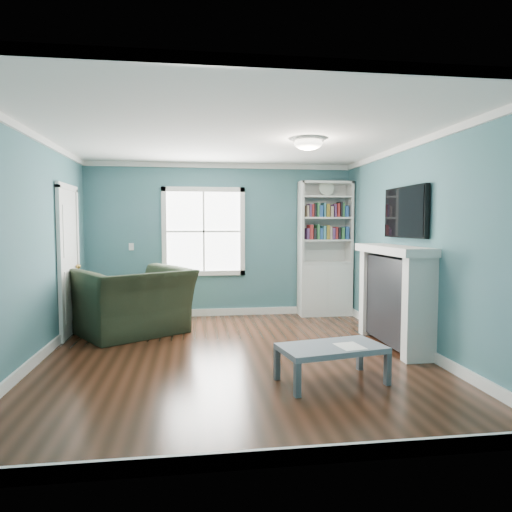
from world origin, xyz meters
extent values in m
plane|color=black|center=(0.00, 0.00, 0.00)|extent=(5.00, 5.00, 0.00)
plane|color=#3A6F71|center=(0.00, 2.50, 1.30)|extent=(4.50, 0.00, 4.50)
plane|color=#3A6F71|center=(0.00, -2.50, 1.30)|extent=(4.50, 0.00, 4.50)
plane|color=#3A6F71|center=(-2.25, 0.00, 1.30)|extent=(0.00, 5.00, 5.00)
plane|color=#3A6F71|center=(2.25, 0.00, 1.30)|extent=(0.00, 5.00, 5.00)
plane|color=white|center=(0.00, 0.00, 2.60)|extent=(5.00, 5.00, 0.00)
cube|color=white|center=(0.00, 2.48, 0.06)|extent=(4.50, 0.03, 0.12)
cube|color=white|center=(0.00, -2.48, 0.06)|extent=(4.50, 0.03, 0.12)
cube|color=white|center=(-2.23, 0.00, 0.06)|extent=(0.03, 5.00, 0.12)
cube|color=white|center=(2.23, 0.00, 0.06)|extent=(0.03, 5.00, 0.12)
cube|color=white|center=(0.00, 2.48, 2.56)|extent=(4.50, 0.04, 0.08)
cube|color=white|center=(0.00, -2.48, 2.56)|extent=(4.50, 0.04, 0.08)
cube|color=white|center=(-2.23, 0.00, 2.56)|extent=(0.04, 5.00, 0.08)
cube|color=white|center=(2.23, 0.00, 2.56)|extent=(0.04, 5.00, 0.08)
cube|color=white|center=(-0.30, 2.50, 1.45)|extent=(1.24, 0.01, 1.34)
cube|color=white|center=(-0.96, 2.48, 1.45)|extent=(0.08, 0.06, 1.50)
cube|color=white|center=(0.36, 2.48, 1.45)|extent=(0.08, 0.06, 1.50)
cube|color=white|center=(-0.30, 2.48, 0.74)|extent=(1.40, 0.06, 0.08)
cube|color=white|center=(-0.30, 2.48, 2.16)|extent=(1.40, 0.06, 0.08)
cube|color=white|center=(-0.30, 2.48, 1.45)|extent=(1.24, 0.03, 0.03)
cube|color=white|center=(-0.30, 2.48, 1.45)|extent=(0.03, 0.03, 1.34)
cube|color=silver|center=(1.77, 2.30, 0.45)|extent=(0.90, 0.35, 0.90)
cube|color=silver|center=(1.34, 2.30, 1.60)|extent=(0.04, 0.35, 1.40)
cube|color=silver|center=(2.20, 2.30, 1.60)|extent=(0.04, 0.35, 1.40)
cube|color=silver|center=(1.77, 2.46, 1.60)|extent=(0.90, 0.02, 1.40)
cube|color=silver|center=(1.77, 2.30, 2.28)|extent=(0.90, 0.35, 0.04)
cube|color=silver|center=(1.77, 2.30, 0.92)|extent=(0.84, 0.33, 0.03)
cube|color=silver|center=(1.77, 2.30, 1.30)|extent=(0.84, 0.33, 0.03)
cube|color=silver|center=(1.77, 2.30, 1.68)|extent=(0.84, 0.33, 0.03)
cube|color=silver|center=(1.77, 2.30, 2.04)|extent=(0.84, 0.33, 0.03)
cube|color=#593366|center=(1.77, 2.28, 1.43)|extent=(0.70, 0.25, 0.22)
cube|color=maroon|center=(1.77, 2.28, 1.81)|extent=(0.70, 0.25, 0.22)
cylinder|color=beige|center=(1.77, 2.25, 2.19)|extent=(0.26, 0.06, 0.26)
cube|color=black|center=(2.09, 0.20, 0.60)|extent=(0.30, 1.20, 1.10)
cube|color=black|center=(2.07, 0.20, 0.40)|extent=(0.22, 0.65, 0.70)
cube|color=silver|center=(2.07, -0.47, 0.60)|extent=(0.36, 0.16, 1.20)
cube|color=silver|center=(2.07, 0.87, 0.60)|extent=(0.36, 0.16, 1.20)
cube|color=silver|center=(2.05, 0.20, 1.25)|extent=(0.44, 1.58, 0.10)
cube|color=black|center=(2.20, 0.20, 1.72)|extent=(0.06, 1.10, 0.65)
cube|color=silver|center=(-2.23, 1.40, 1.02)|extent=(0.04, 0.80, 2.05)
cube|color=white|center=(-2.22, 0.95, 1.02)|extent=(0.05, 0.08, 2.13)
cube|color=white|center=(-2.22, 1.85, 1.02)|extent=(0.05, 0.08, 2.13)
cube|color=white|center=(-2.22, 1.40, 2.09)|extent=(0.05, 0.98, 0.08)
sphere|color=#BF8C3F|center=(-2.17, 1.70, 0.95)|extent=(0.07, 0.07, 0.07)
ellipsoid|color=white|center=(0.90, 0.10, 2.54)|extent=(0.34, 0.34, 0.15)
cylinder|color=white|center=(0.90, 0.10, 2.58)|extent=(0.38, 0.38, 0.03)
cube|color=white|center=(-1.50, 2.48, 1.20)|extent=(0.08, 0.01, 0.12)
imported|color=black|center=(-1.34, 1.34, 0.63)|extent=(1.73, 1.58, 1.27)
cube|color=#454D53|center=(0.45, -1.34, 0.16)|extent=(0.07, 0.07, 0.32)
cube|color=#454D53|center=(1.40, -1.15, 0.16)|extent=(0.07, 0.07, 0.32)
cube|color=#454D53|center=(0.35, -0.84, 0.16)|extent=(0.07, 0.07, 0.32)
cube|color=#454D53|center=(1.30, -0.66, 0.16)|extent=(0.07, 0.07, 0.32)
cube|color=slate|center=(0.87, -1.00, 0.34)|extent=(1.11, 0.75, 0.06)
cube|color=white|center=(1.04, -1.06, 0.37)|extent=(0.28, 0.33, 0.00)
camera|label=1|loc=(-0.48, -5.30, 1.57)|focal=32.00mm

